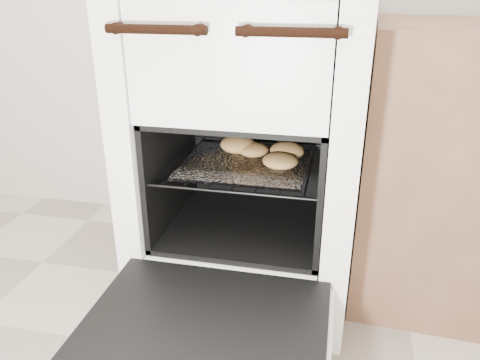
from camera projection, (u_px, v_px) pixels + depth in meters
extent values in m
cube|color=white|center=(251.00, 140.00, 1.53)|extent=(0.67, 0.71, 1.02)
cylinder|color=black|center=(156.00, 29.00, 1.07)|extent=(0.24, 0.02, 0.02)
cylinder|color=black|center=(291.00, 32.00, 1.01)|extent=(0.24, 0.02, 0.02)
cube|color=black|center=(205.00, 326.00, 1.12)|extent=(0.58, 0.45, 0.03)
cube|color=white|center=(205.00, 333.00, 1.13)|extent=(0.60, 0.47, 0.02)
cylinder|color=black|center=(174.00, 158.00, 1.51)|extent=(0.01, 0.47, 0.01)
cylinder|color=black|center=(323.00, 169.00, 1.42)|extent=(0.01, 0.47, 0.01)
cylinder|color=black|center=(230.00, 192.00, 1.27)|extent=(0.48, 0.01, 0.01)
cylinder|color=black|center=(258.00, 142.00, 1.67)|extent=(0.48, 0.01, 0.01)
cylinder|color=black|center=(185.00, 159.00, 1.51)|extent=(0.01, 0.45, 0.01)
cylinder|color=black|center=(205.00, 160.00, 1.49)|extent=(0.01, 0.45, 0.01)
cylinder|color=black|center=(225.00, 162.00, 1.48)|extent=(0.01, 0.45, 0.01)
cylinder|color=black|center=(246.00, 163.00, 1.47)|extent=(0.01, 0.45, 0.01)
cylinder|color=black|center=(267.00, 165.00, 1.46)|extent=(0.01, 0.45, 0.01)
cylinder|color=black|center=(288.00, 167.00, 1.44)|extent=(0.01, 0.45, 0.01)
cylinder|color=black|center=(310.00, 168.00, 1.43)|extent=(0.01, 0.45, 0.01)
cube|color=white|center=(245.00, 164.00, 1.45)|extent=(0.38, 0.33, 0.01)
ellipsoid|color=tan|center=(253.00, 149.00, 1.50)|extent=(0.12, 0.12, 0.04)
ellipsoid|color=tan|center=(287.00, 151.00, 1.47)|extent=(0.15, 0.15, 0.05)
ellipsoid|color=tan|center=(280.00, 161.00, 1.40)|extent=(0.13, 0.13, 0.04)
ellipsoid|color=tan|center=(238.00, 144.00, 1.52)|extent=(0.13, 0.13, 0.06)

